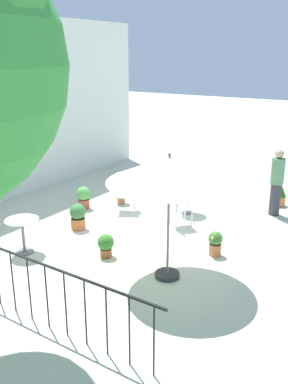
{
  "coord_description": "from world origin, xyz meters",
  "views": [
    {
      "loc": [
        -7.15,
        -4.8,
        3.79
      ],
      "look_at": [
        0.0,
        -0.05,
        0.99
      ],
      "focal_mm": 39.82,
      "sensor_mm": 36.0,
      "label": 1
    }
  ],
  "objects_px": {
    "potted_plant_2": "(121,191)",
    "potted_plant_3": "(279,194)",
    "potted_plant_1": "(106,244)",
    "potted_plant_4": "(84,197)",
    "patio_chair_1": "(125,190)",
    "potted_plant_5": "(78,216)",
    "patio_umbrella_0": "(169,170)",
    "cafe_table_0": "(23,230)",
    "standing_person": "(277,182)",
    "patio_chair_0": "(178,204)",
    "cafe_table_1": "(187,194)",
    "potted_plant_0": "(215,242)"
  },
  "relations": [
    {
      "from": "cafe_table_0",
      "to": "potted_plant_0",
      "type": "bearing_deg",
      "value": -58.23
    },
    {
      "from": "cafe_table_0",
      "to": "potted_plant_3",
      "type": "distance_m",
      "value": 6.52
    },
    {
      "from": "potted_plant_1",
      "to": "potted_plant_2",
      "type": "height_order",
      "value": "potted_plant_2"
    },
    {
      "from": "cafe_table_0",
      "to": "potted_plant_5",
      "type": "relative_size",
      "value": 1.18
    },
    {
      "from": "cafe_table_0",
      "to": "potted_plant_2",
      "type": "distance_m",
      "value": 3.43
    },
    {
      "from": "potted_plant_4",
      "to": "cafe_table_0",
      "type": "bearing_deg",
      "value": -164.99
    },
    {
      "from": "potted_plant_1",
      "to": "patio_chair_1",
      "type": "bearing_deg",
      "value": 27.43
    },
    {
      "from": "cafe_table_0",
      "to": "potted_plant_4",
      "type": "height_order",
      "value": "cafe_table_0"
    },
    {
      "from": "patio_chair_0",
      "to": "standing_person",
      "type": "bearing_deg",
      "value": -38.28
    },
    {
      "from": "potted_plant_2",
      "to": "potted_plant_3",
      "type": "xyz_separation_m",
      "value": [
        2.14,
        -3.54,
        -0.01
      ]
    },
    {
      "from": "potted_plant_1",
      "to": "standing_person",
      "type": "relative_size",
      "value": 0.29
    },
    {
      "from": "patio_umbrella_0",
      "to": "potted_plant_0",
      "type": "relative_size",
      "value": 4.5
    },
    {
      "from": "patio_umbrella_0",
      "to": "potted_plant_2",
      "type": "distance_m",
      "value": 4.36
    },
    {
      "from": "cafe_table_0",
      "to": "potted_plant_5",
      "type": "xyz_separation_m",
      "value": [
        1.5,
        -0.08,
        -0.18
      ]
    },
    {
      "from": "potted_plant_3",
      "to": "patio_chair_0",
      "type": "bearing_deg",
      "value": 151.3
    },
    {
      "from": "cafe_table_0",
      "to": "potted_plant_3",
      "type": "relative_size",
      "value": 1.08
    },
    {
      "from": "patio_umbrella_0",
      "to": "standing_person",
      "type": "xyz_separation_m",
      "value": [
        4.12,
        -0.62,
        -1.12
      ]
    },
    {
      "from": "patio_chair_0",
      "to": "patio_chair_1",
      "type": "height_order",
      "value": "patio_chair_0"
    },
    {
      "from": "potted_plant_2",
      "to": "patio_chair_0",
      "type": "bearing_deg",
      "value": -106.13
    },
    {
      "from": "cafe_table_1",
      "to": "potted_plant_3",
      "type": "height_order",
      "value": "cafe_table_1"
    },
    {
      "from": "patio_chair_1",
      "to": "potted_plant_1",
      "type": "xyz_separation_m",
      "value": [
        -2.31,
        -1.2,
        -0.28
      ]
    },
    {
      "from": "potted_plant_4",
      "to": "potted_plant_5",
      "type": "distance_m",
      "value": 1.34
    },
    {
      "from": "potted_plant_4",
      "to": "potted_plant_5",
      "type": "relative_size",
      "value": 0.97
    },
    {
      "from": "potted_plant_3",
      "to": "cafe_table_1",
      "type": "bearing_deg",
      "value": 136.23
    },
    {
      "from": "cafe_table_0",
      "to": "potted_plant_3",
      "type": "height_order",
      "value": "cafe_table_0"
    },
    {
      "from": "potted_plant_1",
      "to": "potted_plant_4",
      "type": "distance_m",
      "value": 2.84
    },
    {
      "from": "patio_umbrella_0",
      "to": "potted_plant_1",
      "type": "bearing_deg",
      "value": 89.21
    },
    {
      "from": "cafe_table_0",
      "to": "standing_person",
      "type": "relative_size",
      "value": 0.43
    },
    {
      "from": "potted_plant_0",
      "to": "potted_plant_2",
      "type": "xyz_separation_m",
      "value": [
        1.43,
        3.37,
        0.07
      ]
    },
    {
      "from": "potted_plant_0",
      "to": "potted_plant_4",
      "type": "relative_size",
      "value": 0.86
    },
    {
      "from": "potted_plant_0",
      "to": "potted_plant_5",
      "type": "bearing_deg",
      "value": 98.95
    },
    {
      "from": "patio_chair_0",
      "to": "standing_person",
      "type": "relative_size",
      "value": 0.59
    },
    {
      "from": "patio_chair_1",
      "to": "cafe_table_0",
      "type": "bearing_deg",
      "value": 174.86
    },
    {
      "from": "cafe_table_1",
      "to": "standing_person",
      "type": "bearing_deg",
      "value": -59.09
    },
    {
      "from": "potted_plant_3",
      "to": "patio_umbrella_0",
      "type": "bearing_deg",
      "value": 173.86
    },
    {
      "from": "potted_plant_0",
      "to": "potted_plant_5",
      "type": "xyz_separation_m",
      "value": [
        -0.49,
        3.13,
        0.04
      ]
    },
    {
      "from": "patio_umbrella_0",
      "to": "patio_chair_0",
      "type": "distance_m",
      "value": 2.71
    },
    {
      "from": "patio_chair_1",
      "to": "potted_plant_5",
      "type": "distance_m",
      "value": 1.59
    },
    {
      "from": "potted_plant_0",
      "to": "potted_plant_2",
      "type": "relative_size",
      "value": 0.87
    },
    {
      "from": "cafe_table_0",
      "to": "potted_plant_5",
      "type": "distance_m",
      "value": 1.51
    },
    {
      "from": "cafe_table_1",
      "to": "potted_plant_4",
      "type": "height_order",
      "value": "cafe_table_1"
    },
    {
      "from": "cafe_table_1",
      "to": "potted_plant_0",
      "type": "xyz_separation_m",
      "value": [
        -1.76,
        -1.56,
        -0.23
      ]
    },
    {
      "from": "patio_umbrella_0",
      "to": "cafe_table_0",
      "type": "xyz_separation_m",
      "value": [
        -0.74,
        2.87,
        -1.47
      ]
    },
    {
      "from": "patio_umbrella_0",
      "to": "patio_chair_1",
      "type": "bearing_deg",
      "value": 48.17
    },
    {
      "from": "patio_chair_1",
      "to": "potted_plant_0",
      "type": "bearing_deg",
      "value": -109.99
    },
    {
      "from": "patio_chair_1",
      "to": "potted_plant_5",
      "type": "height_order",
      "value": "patio_chair_1"
    },
    {
      "from": "patio_umbrella_0",
      "to": "cafe_table_0",
      "type": "distance_m",
      "value": 3.31
    },
    {
      "from": "potted_plant_0",
      "to": "potted_plant_3",
      "type": "bearing_deg",
      "value": -2.81
    },
    {
      "from": "patio_chair_0",
      "to": "potted_plant_4",
      "type": "relative_size",
      "value": 1.67
    },
    {
      "from": "patio_umbrella_0",
      "to": "standing_person",
      "type": "relative_size",
      "value": 1.37
    }
  ]
}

